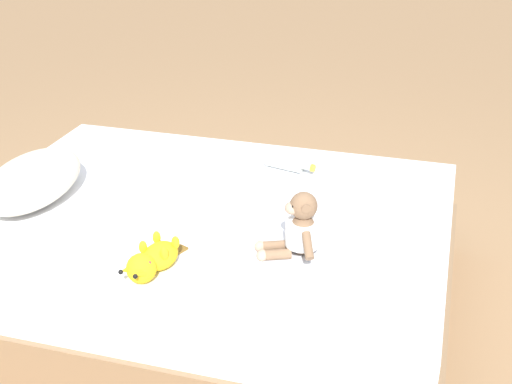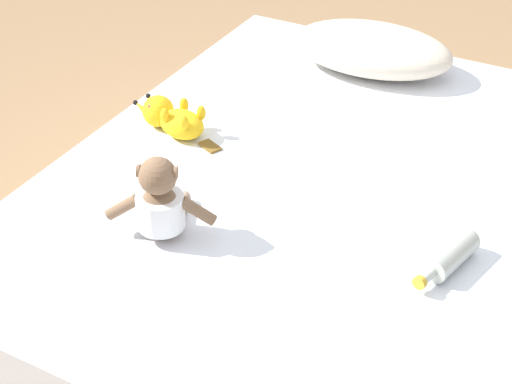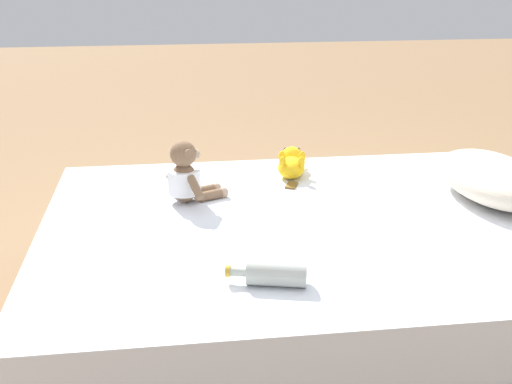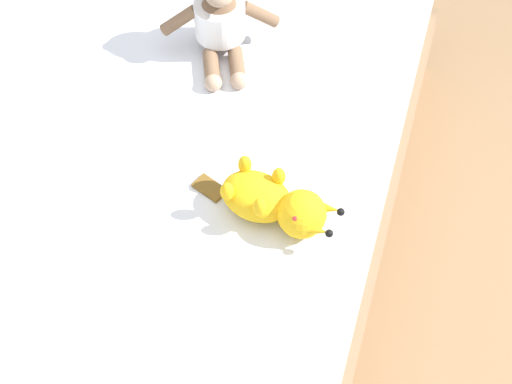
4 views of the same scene
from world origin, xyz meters
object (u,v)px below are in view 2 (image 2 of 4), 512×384
Objects in this scene: plush_monkey at (161,203)px; glass_bottle at (449,256)px; bed at (314,237)px; pillow at (372,49)px; plush_yellow_creature at (172,118)px.

plush_monkey reaches higher than glass_bottle.
pillow is at bearing 99.07° from bed.
pillow is at bearing 60.68° from plush_yellow_creature.
plush_yellow_creature is at bearing 166.57° from glass_bottle.
pillow reaches higher than bed.
bed is at bearing 61.18° from plush_monkey.
pillow reaches higher than plush_yellow_creature.
plush_yellow_creature is (-0.50, 0.01, 0.27)m from bed.
plush_monkey is 0.83× the size of plush_yellow_creature.
glass_bottle is at bearing -58.53° from pillow.
plush_monkey reaches higher than plush_yellow_creature.
bed is 5.84× the size of plush_yellow_creature.
plush_monkey is at bearing -59.59° from plush_yellow_creature.
glass_bottle is at bearing 17.55° from plush_monkey.
pillow is (-0.11, 0.70, 0.31)m from bed.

